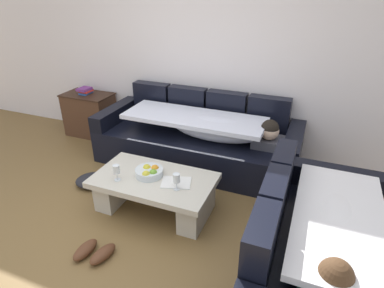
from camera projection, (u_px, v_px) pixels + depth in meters
ground_plane at (109, 239)px, 2.96m from camera, size 14.00×14.00×0.00m
back_wall at (195, 49)px, 4.13m from camera, size 9.00×0.10×2.70m
couch_along_wall at (200, 140)px, 4.06m from camera, size 2.51×0.92×0.88m
couch_near_window at (317, 251)px, 2.38m from camera, size 0.92×1.77×0.88m
coffee_table at (154, 190)px, 3.26m from camera, size 1.20×0.68×0.38m
fruit_bowl at (150, 172)px, 3.21m from camera, size 0.28×0.28×0.10m
wine_glass_near_left at (116, 170)px, 3.10m from camera, size 0.07×0.07×0.17m
wine_glass_near_right at (176, 179)px, 2.96m from camera, size 0.07×0.07×0.17m
open_magazine at (176, 182)px, 3.11m from camera, size 0.33×0.28×0.01m
side_cabinet at (90, 114)px, 4.88m from camera, size 0.72×0.44×0.64m
book_stack_on_cabinet at (85, 91)px, 4.72m from camera, size 0.17×0.21×0.09m
pair_of_shoes at (94, 252)px, 2.76m from camera, size 0.32×0.30×0.09m
crumpled_garment at (93, 180)px, 3.73m from camera, size 0.51×0.48×0.12m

